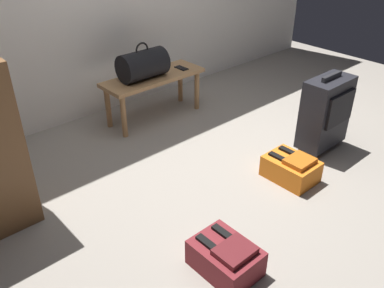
# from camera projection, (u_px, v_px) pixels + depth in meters

# --- Properties ---
(ground_plane) EXTENTS (6.60, 6.60, 0.00)m
(ground_plane) POSITION_uv_depth(u_px,v_px,m) (225.00, 166.00, 3.27)
(ground_plane) COLOR gray
(bench) EXTENTS (1.00, 0.36, 0.43)m
(bench) POSITION_uv_depth(u_px,v_px,m) (154.00, 82.00, 3.84)
(bench) COLOR #A87A4C
(bench) RESTS_ON ground
(duffel_bag_black) EXTENTS (0.44, 0.26, 0.34)m
(duffel_bag_black) POSITION_uv_depth(u_px,v_px,m) (143.00, 65.00, 3.68)
(duffel_bag_black) COLOR black
(duffel_bag_black) RESTS_ON bench
(cell_phone) EXTENTS (0.07, 0.14, 0.01)m
(cell_phone) POSITION_uv_depth(u_px,v_px,m) (181.00, 68.00, 3.97)
(cell_phone) COLOR black
(cell_phone) RESTS_ON bench
(suitcase_upright_charcoal) EXTENTS (0.44, 0.25, 0.67)m
(suitcase_upright_charcoal) POSITION_uv_depth(u_px,v_px,m) (326.00, 112.00, 3.34)
(suitcase_upright_charcoal) COLOR black
(suitcase_upright_charcoal) RESTS_ON ground
(backpack_maroon) EXTENTS (0.28, 0.38, 0.21)m
(backpack_maroon) POSITION_uv_depth(u_px,v_px,m) (226.00, 257.00, 2.30)
(backpack_maroon) COLOR maroon
(backpack_maroon) RESTS_ON ground
(backpack_orange) EXTENTS (0.28, 0.38, 0.21)m
(backpack_orange) POSITION_uv_depth(u_px,v_px,m) (291.00, 168.00, 3.08)
(backpack_orange) COLOR orange
(backpack_orange) RESTS_ON ground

